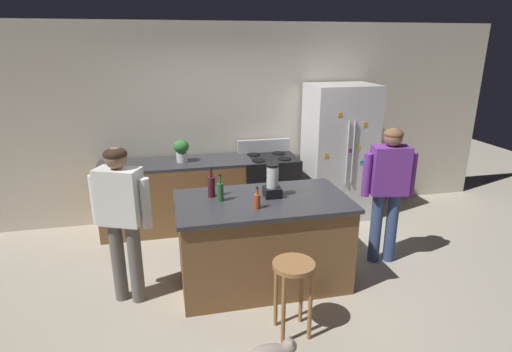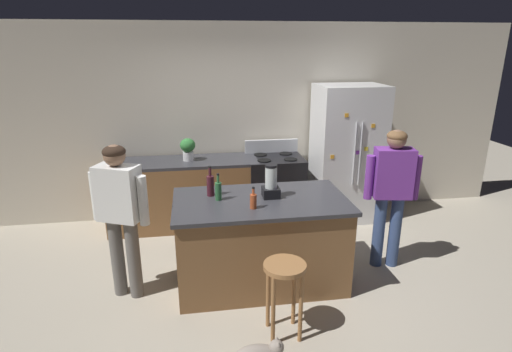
{
  "view_description": "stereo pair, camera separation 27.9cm",
  "coord_description": "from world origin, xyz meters",
  "px_view_note": "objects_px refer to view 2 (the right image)",
  "views": [
    {
      "loc": [
        -0.92,
        -3.72,
        2.44
      ],
      "look_at": [
        0.0,
        0.3,
        1.08
      ],
      "focal_mm": 28.75,
      "sensor_mm": 36.0,
      "label": 1
    },
    {
      "loc": [
        -0.64,
        -3.78,
        2.44
      ],
      "look_at": [
        0.0,
        0.3,
        1.08
      ],
      "focal_mm": 28.75,
      "sensor_mm": 36.0,
      "label": 2
    }
  ],
  "objects_px": {
    "potted_plant": "(188,148)",
    "bottle_cooking_sauce": "(253,201)",
    "bottle_olive_oil": "(218,190)",
    "blender_appliance": "(271,184)",
    "kitchen_island": "(260,241)",
    "bottle_wine": "(210,185)",
    "bar_stool": "(284,280)",
    "person_by_island_left": "(120,208)",
    "refrigerator": "(347,154)",
    "stove_range": "(275,189)",
    "person_by_sink_right": "(392,186)"
  },
  "relations": [
    {
      "from": "bottle_wine",
      "to": "refrigerator",
      "type": "bearing_deg",
      "value": 33.73
    },
    {
      "from": "kitchen_island",
      "to": "person_by_sink_right",
      "type": "relative_size",
      "value": 1.11
    },
    {
      "from": "person_by_island_left",
      "to": "blender_appliance",
      "type": "relative_size",
      "value": 4.53
    },
    {
      "from": "stove_range",
      "to": "bottle_cooking_sauce",
      "type": "relative_size",
      "value": 5.16
    },
    {
      "from": "person_by_sink_right",
      "to": "bottle_olive_oil",
      "type": "relative_size",
      "value": 5.7
    },
    {
      "from": "bottle_olive_oil",
      "to": "bottle_cooking_sauce",
      "type": "height_order",
      "value": "bottle_olive_oil"
    },
    {
      "from": "potted_plant",
      "to": "bottle_cooking_sauce",
      "type": "distance_m",
      "value": 1.87
    },
    {
      "from": "bar_stool",
      "to": "bottle_cooking_sauce",
      "type": "xyz_separation_m",
      "value": [
        -0.17,
        0.64,
        0.48
      ]
    },
    {
      "from": "bottle_wine",
      "to": "bottle_cooking_sauce",
      "type": "relative_size",
      "value": 1.46
    },
    {
      "from": "stove_range",
      "to": "bottle_wine",
      "type": "relative_size",
      "value": 3.52
    },
    {
      "from": "kitchen_island",
      "to": "stove_range",
      "type": "height_order",
      "value": "stove_range"
    },
    {
      "from": "bar_stool",
      "to": "bottle_olive_oil",
      "type": "height_order",
      "value": "bottle_olive_oil"
    },
    {
      "from": "potted_plant",
      "to": "kitchen_island",
      "type": "bearing_deg",
      "value": -65.22
    },
    {
      "from": "kitchen_island",
      "to": "bottle_wine",
      "type": "bearing_deg",
      "value": 159.01
    },
    {
      "from": "person_by_sink_right",
      "to": "bottle_cooking_sauce",
      "type": "distance_m",
      "value": 1.6
    },
    {
      "from": "person_by_island_left",
      "to": "person_by_sink_right",
      "type": "xyz_separation_m",
      "value": [
        2.81,
        0.14,
        0.01
      ]
    },
    {
      "from": "refrigerator",
      "to": "kitchen_island",
      "type": "bearing_deg",
      "value": -134.54
    },
    {
      "from": "bar_stool",
      "to": "person_by_sink_right",
      "type": "bearing_deg",
      "value": 34.76
    },
    {
      "from": "bar_stool",
      "to": "bottle_wine",
      "type": "xyz_separation_m",
      "value": [
        -0.55,
        1.04,
        0.52
      ]
    },
    {
      "from": "bottle_wine",
      "to": "potted_plant",
      "type": "bearing_deg",
      "value": 99.45
    },
    {
      "from": "bottle_cooking_sauce",
      "to": "kitchen_island",
      "type": "bearing_deg",
      "value": 63.71
    },
    {
      "from": "bar_stool",
      "to": "bottle_wine",
      "type": "distance_m",
      "value": 1.29
    },
    {
      "from": "person_by_sink_right",
      "to": "bottle_cooking_sauce",
      "type": "relative_size",
      "value": 7.28
    },
    {
      "from": "person_by_island_left",
      "to": "refrigerator",
      "type": "bearing_deg",
      "value": 28.41
    },
    {
      "from": "person_by_island_left",
      "to": "bottle_wine",
      "type": "distance_m",
      "value": 0.9
    },
    {
      "from": "bar_stool",
      "to": "bottle_olive_oil",
      "type": "distance_m",
      "value": 1.14
    },
    {
      "from": "kitchen_island",
      "to": "potted_plant",
      "type": "relative_size",
      "value": 5.82
    },
    {
      "from": "person_by_island_left",
      "to": "bottle_wine",
      "type": "xyz_separation_m",
      "value": [
        0.87,
        0.22,
        0.11
      ]
    },
    {
      "from": "bar_stool",
      "to": "bottle_cooking_sauce",
      "type": "relative_size",
      "value": 3.18
    },
    {
      "from": "stove_range",
      "to": "person_by_sink_right",
      "type": "bearing_deg",
      "value": -54.77
    },
    {
      "from": "kitchen_island",
      "to": "bottle_cooking_sauce",
      "type": "distance_m",
      "value": 0.59
    },
    {
      "from": "blender_appliance",
      "to": "bottle_cooking_sauce",
      "type": "bearing_deg",
      "value": -129.47
    },
    {
      "from": "bottle_wine",
      "to": "bottle_cooking_sauce",
      "type": "height_order",
      "value": "bottle_wine"
    },
    {
      "from": "potted_plant",
      "to": "bottle_cooking_sauce",
      "type": "relative_size",
      "value": 1.39
    },
    {
      "from": "refrigerator",
      "to": "bar_stool",
      "type": "distance_m",
      "value": 2.78
    },
    {
      "from": "person_by_sink_right",
      "to": "bottle_wine",
      "type": "height_order",
      "value": "person_by_sink_right"
    },
    {
      "from": "bar_stool",
      "to": "potted_plant",
      "type": "bearing_deg",
      "value": 107.88
    },
    {
      "from": "blender_appliance",
      "to": "bottle_olive_oil",
      "type": "bearing_deg",
      "value": 179.8
    },
    {
      "from": "refrigerator",
      "to": "stove_range",
      "type": "distance_m",
      "value": 1.12
    },
    {
      "from": "refrigerator",
      "to": "blender_appliance",
      "type": "relative_size",
      "value": 5.52
    },
    {
      "from": "kitchen_island",
      "to": "person_by_island_left",
      "type": "bearing_deg",
      "value": -178.65
    },
    {
      "from": "person_by_island_left",
      "to": "bar_stool",
      "type": "relative_size",
      "value": 2.27
    },
    {
      "from": "kitchen_island",
      "to": "bar_stool",
      "type": "xyz_separation_m",
      "value": [
        0.06,
        -0.86,
        0.06
      ]
    },
    {
      "from": "stove_range",
      "to": "person_by_island_left",
      "type": "height_order",
      "value": "person_by_island_left"
    },
    {
      "from": "kitchen_island",
      "to": "bar_stool",
      "type": "height_order",
      "value": "kitchen_island"
    },
    {
      "from": "bottle_olive_oil",
      "to": "blender_appliance",
      "type": "bearing_deg",
      "value": -0.2
    },
    {
      "from": "person_by_sink_right",
      "to": "potted_plant",
      "type": "height_order",
      "value": "person_by_sink_right"
    },
    {
      "from": "person_by_sink_right",
      "to": "person_by_island_left",
      "type": "bearing_deg",
      "value": -177.06
    },
    {
      "from": "bar_stool",
      "to": "bottle_cooking_sauce",
      "type": "bearing_deg",
      "value": 104.67
    },
    {
      "from": "person_by_island_left",
      "to": "bottle_wine",
      "type": "bearing_deg",
      "value": 14.22
    }
  ]
}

